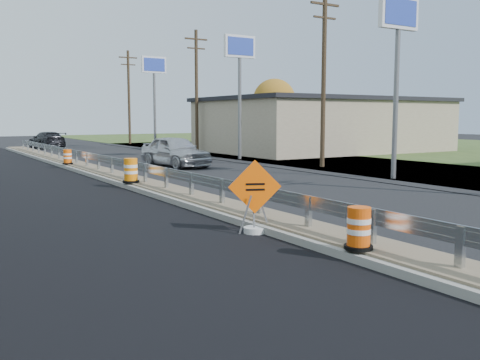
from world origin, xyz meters
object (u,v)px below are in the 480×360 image
barrel_shoulder_mid (188,154)px  barrel_median_near (359,229)px  car_silver (175,151)px  barrel_shoulder_far (158,146)px  car_dark_far (47,140)px  barrel_median_mid (131,171)px  barrel_median_far (68,157)px  caution_sign (255,215)px

barrel_shoulder_mid → barrel_median_near: bearing=-108.4°
barrel_median_near → car_silver: size_ratio=0.16×
barrel_median_near → barrel_shoulder_mid: 23.88m
barrel_shoulder_far → car_dark_far: (-6.55, 9.38, 0.28)m
barrel_shoulder_far → barrel_shoulder_mid: bearing=-102.6°
barrel_shoulder_mid → car_silver: car_silver is taller
barrel_shoulder_mid → car_silver: (-2.18, -2.83, 0.39)m
barrel_median_mid → barrel_shoulder_mid: barrel_median_mid is taller
barrel_median_mid → barrel_shoulder_far: (9.75, 20.22, -0.23)m
barrel_median_near → barrel_shoulder_far: (9.75, 32.50, -0.17)m
barrel_median_near → barrel_median_mid: size_ratio=0.87×
barrel_median_near → barrel_median_mid: 12.28m
barrel_median_far → caution_sign: bearing=-91.1°
barrel_median_far → car_dark_far: size_ratio=0.16×
car_silver → barrel_median_near: bearing=-111.2°
car_dark_far → barrel_shoulder_far: bearing=119.4°
barrel_median_far → car_silver: size_ratio=0.15×
barrel_shoulder_far → car_silver: size_ratio=0.19×
barrel_shoulder_far → car_dark_far: car_dark_far is taller
barrel_median_near → barrel_shoulder_far: bearing=73.3°
barrel_median_far → barrel_shoulder_far: barrel_median_far is taller
barrel_median_far → barrel_median_near: bearing=-90.0°
caution_sign → barrel_median_near: caution_sign is taller
barrel_median_far → car_dark_far: bearing=80.9°
barrel_median_near → car_dark_far: (3.20, 41.88, 0.11)m
caution_sign → barrel_median_near: bearing=-60.2°
caution_sign → barrel_median_near: size_ratio=2.15×
barrel_median_mid → barrel_median_far: 9.62m
barrel_shoulder_mid → car_dark_far: 19.71m
caution_sign → barrel_median_mid: size_ratio=1.86×
barrel_median_near → car_dark_far: 42.01m
barrel_shoulder_mid → barrel_shoulder_far: bearing=77.4°
caution_sign → barrel_median_near: 3.09m
barrel_median_mid → car_dark_far: 29.78m
car_silver → car_dark_far: size_ratio=1.00×
caution_sign → barrel_shoulder_mid: size_ratio=1.78×
barrel_median_near → car_silver: car_silver is taller
barrel_median_mid → barrel_shoulder_far: bearing=64.3°
barrel_shoulder_mid → barrel_median_far: bearing=-174.2°
car_silver → barrel_median_mid: bearing=-131.5°
barrel_median_far → barrel_shoulder_far: size_ratio=0.84×
caution_sign → barrel_median_mid: (0.35, 9.21, 0.24)m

